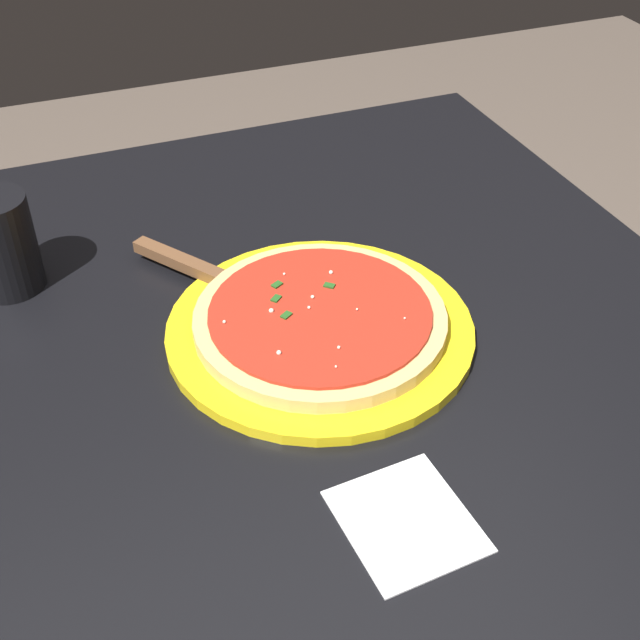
{
  "coord_description": "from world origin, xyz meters",
  "views": [
    {
      "loc": [
        -0.67,
        0.27,
        1.32
      ],
      "look_at": [
        -0.02,
        0.01,
        0.76
      ],
      "focal_mm": 46.94,
      "sensor_mm": 36.0,
      "label": 1
    }
  ],
  "objects_px": {
    "serving_plate": "(320,330)",
    "pizza": "(320,318)",
    "pizza_server": "(205,273)",
    "cup_tall_drink": "(0,244)",
    "napkin_folded_right": "(406,521)"
  },
  "relations": [
    {
      "from": "pizza_server",
      "to": "cup_tall_drink",
      "type": "distance_m",
      "value": 0.23
    },
    {
      "from": "serving_plate",
      "to": "napkin_folded_right",
      "type": "distance_m",
      "value": 0.26
    },
    {
      "from": "pizza",
      "to": "cup_tall_drink",
      "type": "bearing_deg",
      "value": 54.49
    },
    {
      "from": "serving_plate",
      "to": "pizza",
      "type": "relative_size",
      "value": 1.22
    },
    {
      "from": "cup_tall_drink",
      "to": "napkin_folded_right",
      "type": "xyz_separation_m",
      "value": [
        -0.48,
        -0.28,
        -0.06
      ]
    },
    {
      "from": "napkin_folded_right",
      "to": "pizza_server",
      "type": "bearing_deg",
      "value": 9.78
    },
    {
      "from": "serving_plate",
      "to": "pizza_server",
      "type": "height_order",
      "value": "pizza_server"
    },
    {
      "from": "serving_plate",
      "to": "pizza",
      "type": "distance_m",
      "value": 0.02
    },
    {
      "from": "pizza",
      "to": "napkin_folded_right",
      "type": "relative_size",
      "value": 2.29
    },
    {
      "from": "serving_plate",
      "to": "napkin_folded_right",
      "type": "relative_size",
      "value": 2.81
    },
    {
      "from": "pizza_server",
      "to": "napkin_folded_right",
      "type": "height_order",
      "value": "pizza_server"
    },
    {
      "from": "napkin_folded_right",
      "to": "serving_plate",
      "type": "bearing_deg",
      "value": -5.13
    },
    {
      "from": "pizza_server",
      "to": "pizza",
      "type": "bearing_deg",
      "value": -145.51
    },
    {
      "from": "napkin_folded_right",
      "to": "cup_tall_drink",
      "type": "bearing_deg",
      "value": 30.38
    },
    {
      "from": "pizza_server",
      "to": "cup_tall_drink",
      "type": "relative_size",
      "value": 1.78
    }
  ]
}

